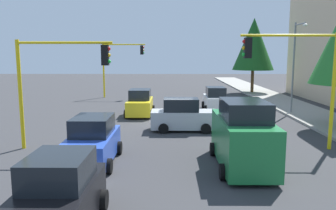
{
  "coord_description": "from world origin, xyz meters",
  "views": [
    {
      "loc": [
        21.8,
        -0.24,
        4.54
      ],
      "look_at": [
        -0.45,
        -0.44,
        1.2
      ],
      "focal_mm": 35.49,
      "sensor_mm": 36.0,
      "label": 1
    }
  ],
  "objects_px": {
    "traffic_signal_near_left": "(296,67)",
    "traffic_signal_near_right": "(58,72)",
    "street_lamp_curbside": "(296,58)",
    "tree_roadside_far": "(254,44)",
    "delivery_van_green": "(242,136)",
    "car_black": "(58,197)",
    "traffic_signal_far_right": "(120,59)",
    "car_white": "(215,100)",
    "car_yellow": "(140,104)",
    "car_silver": "(183,116)",
    "car_blue": "(92,142)"
  },
  "relations": [
    {
      "from": "street_lamp_curbside",
      "to": "car_yellow",
      "type": "xyz_separation_m",
      "value": [
        0.41,
        -11.81,
        -3.45
      ]
    },
    {
      "from": "street_lamp_curbside",
      "to": "tree_roadside_far",
      "type": "relative_size",
      "value": 0.79
    },
    {
      "from": "car_yellow",
      "to": "car_blue",
      "type": "distance_m",
      "value": 11.41
    },
    {
      "from": "traffic_signal_near_left",
      "to": "tree_roadside_far",
      "type": "distance_m",
      "value": 24.37
    },
    {
      "from": "car_silver",
      "to": "traffic_signal_near_left",
      "type": "bearing_deg",
      "value": 52.29
    },
    {
      "from": "tree_roadside_far",
      "to": "car_yellow",
      "type": "height_order",
      "value": "tree_roadside_far"
    },
    {
      "from": "car_yellow",
      "to": "car_blue",
      "type": "height_order",
      "value": "same"
    },
    {
      "from": "traffic_signal_near_left",
      "to": "car_yellow",
      "type": "relative_size",
      "value": 1.43
    },
    {
      "from": "traffic_signal_far_right",
      "to": "traffic_signal_near_left",
      "type": "relative_size",
      "value": 1.04
    },
    {
      "from": "street_lamp_curbside",
      "to": "car_blue",
      "type": "distance_m",
      "value": 17.71
    },
    {
      "from": "delivery_van_green",
      "to": "car_yellow",
      "type": "xyz_separation_m",
      "value": [
        -11.85,
        -5.27,
        -0.38
      ]
    },
    {
      "from": "traffic_signal_far_right",
      "to": "car_yellow",
      "type": "height_order",
      "value": "traffic_signal_far_right"
    },
    {
      "from": "traffic_signal_near_left",
      "to": "car_silver",
      "type": "height_order",
      "value": "traffic_signal_near_left"
    },
    {
      "from": "car_white",
      "to": "car_black",
      "type": "distance_m",
      "value": 20.13
    },
    {
      "from": "tree_roadside_far",
      "to": "car_white",
      "type": "xyz_separation_m",
      "value": [
        12.63,
        -6.08,
        -4.94
      ]
    },
    {
      "from": "traffic_signal_near_right",
      "to": "car_silver",
      "type": "relative_size",
      "value": 1.32
    },
    {
      "from": "delivery_van_green",
      "to": "car_blue",
      "type": "xyz_separation_m",
      "value": [
        -0.48,
        -6.24,
        -0.38
      ]
    },
    {
      "from": "street_lamp_curbside",
      "to": "car_white",
      "type": "xyz_separation_m",
      "value": [
        -1.76,
        -5.78,
        -3.45
      ]
    },
    {
      "from": "car_white",
      "to": "traffic_signal_far_right",
      "type": "bearing_deg",
      "value": -133.36
    },
    {
      "from": "traffic_signal_near_right",
      "to": "tree_roadside_far",
      "type": "height_order",
      "value": "tree_roadside_far"
    },
    {
      "from": "delivery_van_green",
      "to": "car_black",
      "type": "height_order",
      "value": "delivery_van_green"
    },
    {
      "from": "tree_roadside_far",
      "to": "delivery_van_green",
      "type": "bearing_deg",
      "value": -14.38
    },
    {
      "from": "traffic_signal_far_right",
      "to": "car_yellow",
      "type": "xyz_separation_m",
      "value": [
        10.8,
        3.11,
        -3.22
      ]
    },
    {
      "from": "car_silver",
      "to": "car_blue",
      "type": "xyz_separation_m",
      "value": [
        6.17,
        -4.09,
        0.0
      ]
    },
    {
      "from": "traffic_signal_near_left",
      "to": "traffic_signal_near_right",
      "type": "bearing_deg",
      "value": -90.0
    },
    {
      "from": "traffic_signal_near_left",
      "to": "street_lamp_curbside",
      "type": "distance_m",
      "value": 10.24
    },
    {
      "from": "tree_roadside_far",
      "to": "car_yellow",
      "type": "xyz_separation_m",
      "value": [
        14.8,
        -12.11,
        -4.93
      ]
    },
    {
      "from": "traffic_signal_near_left",
      "to": "car_yellow",
      "type": "distance_m",
      "value": 12.76
    },
    {
      "from": "traffic_signal_far_right",
      "to": "traffic_signal_near_left",
      "type": "xyz_separation_m",
      "value": [
        20.0,
        11.41,
        -0.14
      ]
    },
    {
      "from": "traffic_signal_near_left",
      "to": "car_white",
      "type": "distance_m",
      "value": 12.0
    },
    {
      "from": "street_lamp_curbside",
      "to": "tree_roadside_far",
      "type": "bearing_deg",
      "value": 178.81
    },
    {
      "from": "traffic_signal_near_right",
      "to": "traffic_signal_near_left",
      "type": "bearing_deg",
      "value": 90.0
    },
    {
      "from": "car_blue",
      "to": "car_black",
      "type": "height_order",
      "value": "same"
    },
    {
      "from": "traffic_signal_near_right",
      "to": "delivery_van_green",
      "type": "height_order",
      "value": "traffic_signal_near_right"
    },
    {
      "from": "car_silver",
      "to": "car_blue",
      "type": "distance_m",
      "value": 7.4
    },
    {
      "from": "traffic_signal_far_right",
      "to": "car_black",
      "type": "distance_m",
      "value": 27.96
    },
    {
      "from": "tree_roadside_far",
      "to": "car_black",
      "type": "xyz_separation_m",
      "value": [
        31.65,
        -12.67,
        -4.94
      ]
    },
    {
      "from": "delivery_van_green",
      "to": "car_black",
      "type": "bearing_deg",
      "value": -49.41
    },
    {
      "from": "tree_roadside_far",
      "to": "car_white",
      "type": "height_order",
      "value": "tree_roadside_far"
    },
    {
      "from": "traffic_signal_near_left",
      "to": "car_silver",
      "type": "bearing_deg",
      "value": -127.71
    },
    {
      "from": "traffic_signal_far_right",
      "to": "delivery_van_green",
      "type": "relative_size",
      "value": 1.21
    },
    {
      "from": "car_blue",
      "to": "tree_roadside_far",
      "type": "bearing_deg",
      "value": 153.45
    },
    {
      "from": "traffic_signal_near_right",
      "to": "car_white",
      "type": "xyz_separation_m",
      "value": [
        -11.37,
        9.05,
        -2.86
      ]
    },
    {
      "from": "traffic_signal_near_left",
      "to": "car_black",
      "type": "relative_size",
      "value": 1.49
    },
    {
      "from": "traffic_signal_near_right",
      "to": "street_lamp_curbside",
      "type": "xyz_separation_m",
      "value": [
        -9.61,
        14.83,
        0.6
      ]
    },
    {
      "from": "traffic_signal_near_left",
      "to": "car_blue",
      "type": "bearing_deg",
      "value": -76.82
    },
    {
      "from": "traffic_signal_near_right",
      "to": "tree_roadside_far",
      "type": "bearing_deg",
      "value": 147.77
    },
    {
      "from": "street_lamp_curbside",
      "to": "delivery_van_green",
      "type": "height_order",
      "value": "street_lamp_curbside"
    },
    {
      "from": "delivery_van_green",
      "to": "car_white",
      "type": "xyz_separation_m",
      "value": [
        -14.02,
        0.75,
        -0.39
      ]
    },
    {
      "from": "traffic_signal_far_right",
      "to": "car_white",
      "type": "height_order",
      "value": "traffic_signal_far_right"
    }
  ]
}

